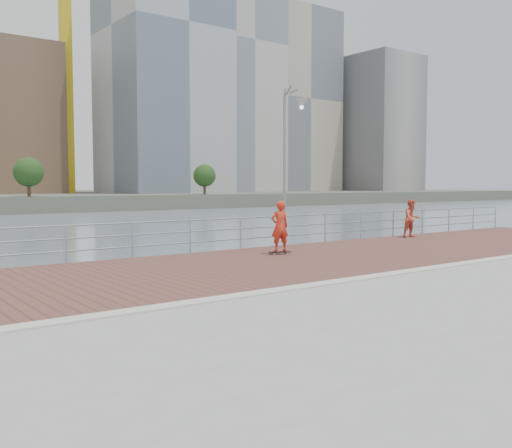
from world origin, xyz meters
TOP-DOWN VIEW (x-y plane):
  - water at (0.00, 0.00)m, footprint 400.00×400.00m
  - brick_lane at (0.00, 3.60)m, footprint 40.00×6.80m
  - curb at (0.00, 0.00)m, footprint 40.00×0.40m
  - guardrail at (0.00, 7.00)m, footprint 39.06×0.06m
  - street_lamp at (4.66, 6.10)m, footprint 0.40×1.17m
  - skateboard at (3.16, 4.92)m, footprint 0.74×0.37m
  - skateboarder at (3.16, 4.92)m, footprint 0.68×0.54m
  - bystander at (11.42, 6.10)m, footprint 0.90×0.77m
  - tower_crane at (27.36, 104.00)m, footprint 47.00×2.00m
  - skyline at (31.32, 104.21)m, footprint 233.00×41.00m

SIDE VIEW (x-z plane):
  - water at x=0.00m, z-range -2.00..-2.00m
  - brick_lane at x=0.00m, z-range 0.00..0.02m
  - curb at x=0.00m, z-range 0.00..0.06m
  - skateboard at x=3.16m, z-range 0.04..0.13m
  - guardrail at x=0.00m, z-range 0.13..1.25m
  - bystander at x=11.42m, z-range 0.02..1.65m
  - skateboarder at x=3.16m, z-range 0.10..1.75m
  - street_lamp at x=4.66m, z-range 1.16..6.67m
  - skyline at x=31.32m, z-range -9.33..61.21m
  - tower_crane at x=27.36m, z-range 8.15..58.85m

